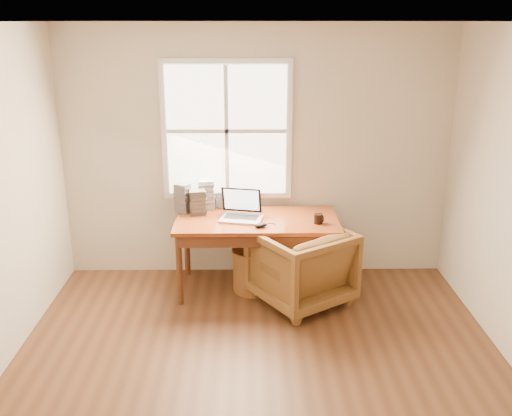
{
  "coord_description": "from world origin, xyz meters",
  "views": [
    {
      "loc": [
        -0.07,
        -3.49,
        2.61
      ],
      "look_at": [
        -0.01,
        1.65,
        0.91
      ],
      "focal_mm": 40.0,
      "sensor_mm": 36.0,
      "label": 1
    }
  ],
  "objects": [
    {
      "name": "mouse",
      "position": [
        0.03,
        1.56,
        0.77
      ],
      "size": [
        0.14,
        0.11,
        0.04
      ],
      "primitive_type": "ellipsoid",
      "rotation": [
        0.0,
        0.0,
        0.32
      ],
      "color": "black",
      "rests_on": "desk"
    },
    {
      "name": "wicker_stool",
      "position": [
        -0.03,
        1.77,
        0.21
      ],
      "size": [
        0.55,
        0.55,
        0.43
      ],
      "primitive_type": "cylinder",
      "rotation": [
        0.0,
        0.0,
        -0.37
      ],
      "color": "brown",
      "rests_on": "room_shell"
    },
    {
      "name": "cd_stack_c",
      "position": [
        -0.75,
        2.02,
        0.9
      ],
      "size": [
        0.17,
        0.16,
        0.3
      ],
      "primitive_type": "cube",
      "rotation": [
        0.0,
        0.0,
        -0.43
      ],
      "color": "#90919C",
      "rests_on": "desk"
    },
    {
      "name": "armchair",
      "position": [
        0.42,
        1.5,
        0.38
      ],
      "size": [
        1.13,
        1.14,
        0.75
      ],
      "primitive_type": "imported",
      "rotation": [
        0.0,
        0.0,
        3.73
      ],
      "color": "brown",
      "rests_on": "room_shell"
    },
    {
      "name": "cd_stack_d",
      "position": [
        -0.34,
        2.16,
        0.83
      ],
      "size": [
        0.17,
        0.16,
        0.17
      ],
      "primitive_type": "cube",
      "rotation": [
        0.0,
        0.0,
        -0.41
      ],
      "color": "silver",
      "rests_on": "desk"
    },
    {
      "name": "laptop",
      "position": [
        -0.15,
        1.76,
        0.92
      ],
      "size": [
        0.53,
        0.55,
        0.33
      ],
      "primitive_type": null,
      "rotation": [
        0.0,
        0.0,
        -0.21
      ],
      "color": "#AAACB1",
      "rests_on": "desk"
    },
    {
      "name": "cd_stack_b",
      "position": [
        -0.59,
        1.96,
        0.87
      ],
      "size": [
        0.18,
        0.17,
        0.25
      ],
      "primitive_type": "cube",
      "rotation": [
        0.0,
        0.0,
        0.2
      ],
      "color": "#242328",
      "rests_on": "desk"
    },
    {
      "name": "desk",
      "position": [
        0.0,
        1.8,
        0.73
      ],
      "size": [
        1.6,
        0.8,
        0.04
      ],
      "primitive_type": "cube",
      "color": "brown",
      "rests_on": "room_shell"
    },
    {
      "name": "room_shell",
      "position": [
        -0.02,
        0.16,
        1.32
      ],
      "size": [
        4.04,
        4.54,
        2.64
      ],
      "color": "brown",
      "rests_on": "ground"
    },
    {
      "name": "coffee_mug",
      "position": [
        0.59,
        1.66,
        0.8
      ],
      "size": [
        0.09,
        0.09,
        0.09
      ],
      "primitive_type": "cylinder",
      "rotation": [
        0.0,
        0.0,
        -0.09
      ],
      "color": "black",
      "rests_on": "desk"
    },
    {
      "name": "cd_stack_a",
      "position": [
        -0.52,
        2.11,
        0.9
      ],
      "size": [
        0.18,
        0.16,
        0.31
      ],
      "primitive_type": "cube",
      "rotation": [
        0.0,
        0.0,
        0.16
      ],
      "color": "silver",
      "rests_on": "desk"
    }
  ]
}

